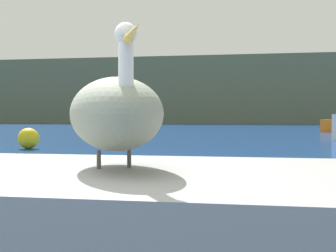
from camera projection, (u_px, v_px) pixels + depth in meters
name	position (u px, v px, depth m)	size (l,w,h in m)	color
hillside_backdrop	(229.00, 92.00, 68.53)	(140.00, 15.50, 9.94)	#5B664C
pier_dock	(116.00, 232.00, 2.90)	(3.78, 2.03, 0.86)	#979797
pelican	(115.00, 113.00, 2.88)	(1.05, 1.38, 0.91)	gray
mooring_buoy	(28.00, 138.00, 15.52)	(0.77, 0.77, 0.77)	yellow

